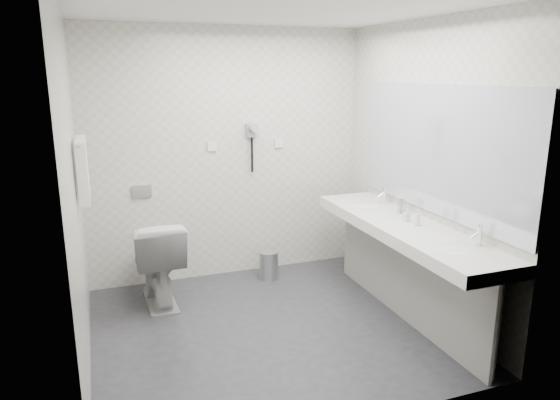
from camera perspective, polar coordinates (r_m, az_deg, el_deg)
name	(u,v)px	position (r m, az deg, el deg)	size (l,w,h in m)	color
floor	(269,328)	(4.40, -1.21, -13.99)	(2.80, 2.80, 0.00)	#28272D
ceiling	(267,9)	(3.91, -1.41, 20.36)	(2.80, 2.80, 0.00)	silver
wall_back	(227,156)	(5.20, -5.91, 4.92)	(2.80, 2.80, 0.00)	beige
wall_front	(345,228)	(2.81, 7.24, -3.11)	(2.80, 2.80, 0.00)	beige
wall_left	(74,196)	(3.78, -21.87, 0.46)	(2.60, 2.60, 0.00)	beige
wall_right	(422,169)	(4.60, 15.48, 3.28)	(2.60, 2.60, 0.00)	beige
vanity_counter	(405,229)	(4.40, 13.65, -3.15)	(0.55, 2.20, 0.10)	silver
vanity_panel	(404,276)	(4.55, 13.60, -8.23)	(0.03, 2.15, 0.75)	gray
vanity_post_near	(495,333)	(3.83, 22.74, -13.40)	(0.06, 0.06, 0.75)	silver
vanity_post_far	(351,239)	(5.40, 7.82, -4.35)	(0.06, 0.06, 0.75)	silver
mirror	(437,150)	(4.40, 16.98, 5.35)	(0.02, 2.20, 1.05)	#B2BCC6
basin_near	(456,250)	(3.89, 18.94, -5.27)	(0.40, 0.31, 0.05)	silver
basin_far	(366,206)	(4.92, 9.53, -0.68)	(0.40, 0.31, 0.05)	silver
faucet_near	(479,235)	(3.99, 21.24, -3.65)	(0.04, 0.04, 0.15)	silver
faucet_far	(385,195)	(4.99, 11.53, 0.52)	(0.04, 0.04, 0.15)	silver
soap_bottle_a	(406,215)	(4.44, 13.82, -1.59)	(0.05, 0.05, 0.11)	silver
soap_bottle_c	(418,217)	(4.33, 15.01, -1.88)	(0.05, 0.05, 0.13)	silver
glass_left	(402,206)	(4.70, 13.32, -0.65)	(0.06, 0.06, 0.11)	silver
glass_right	(404,208)	(4.67, 13.53, -0.84)	(0.05, 0.05, 0.10)	silver
toilet	(157,261)	(4.83, -13.45, -6.57)	(0.45, 0.79, 0.80)	silver
flush_plate	(142,192)	(5.11, -15.06, 0.91)	(0.18, 0.02, 0.12)	#B2B5BA
pedal_bin	(269,266)	(5.31, -1.27, -7.29)	(0.20, 0.20, 0.28)	#B2B5BA
bin_lid	(269,252)	(5.25, -1.28, -5.81)	(0.20, 0.20, 0.01)	#B2B5BA
towel_rail	(79,141)	(4.26, -21.39, 6.08)	(0.02, 0.02, 0.62)	silver
towel_near	(83,173)	(4.16, -21.01, 2.85)	(0.07, 0.24, 0.48)	silver
towel_far	(83,166)	(4.43, -20.98, 3.51)	(0.07, 0.24, 0.48)	silver
dryer_cradle	(251,130)	(5.20, -3.20, 7.76)	(0.10, 0.04, 0.14)	gray
dryer_barrel	(253,128)	(5.13, -2.98, 8.01)	(0.08, 0.08, 0.14)	gray
dryer_cord	(252,155)	(5.22, -3.11, 5.02)	(0.02, 0.02, 0.35)	black
switch_plate_a	(212,147)	(5.14, -7.53, 5.90)	(0.09, 0.02, 0.09)	silver
switch_plate_b	(279,143)	(5.33, -0.13, 6.31)	(0.09, 0.02, 0.09)	silver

